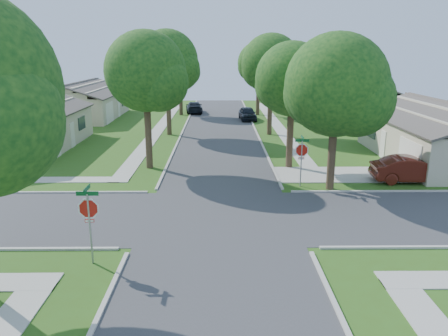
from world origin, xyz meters
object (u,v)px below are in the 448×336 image
tree_e_far (259,65)px  tree_w_mid (168,64)px  tree_e_near (293,83)px  car_curb_east (248,113)px  tree_w_far (180,69)px  stop_sign_ne (302,152)px  tree_ne_corner (337,90)px  stop_sign_sw (89,212)px  car_curb_west (194,107)px  tree_e_mid (272,66)px  house_nw_near (19,130)px  tree_w_near (147,75)px  house_ne_near (443,139)px  house_ne_far (363,107)px  house_nw_far (83,105)px  car_driveway (412,170)px

tree_e_far → tree_w_mid: (-9.39, -13.00, 0.51)m
tree_e_near → car_curb_east: 21.52m
tree_e_far → tree_w_far: bearing=-180.0°
stop_sign_ne → tree_e_far: (0.05, 29.31, 3.95)m
tree_e_far → tree_ne_corner: 29.85m
stop_sign_sw → stop_sign_ne: same height
car_curb_west → stop_sign_sw: bearing=82.4°
tree_e_mid → house_nw_near: 22.12m
tree_w_near → car_curb_west: bearing=86.9°
house_ne_near → house_ne_far: (0.00, 18.00, 0.00)m
stop_sign_ne → car_curb_west: stop_sign_ne is taller
house_nw_far → car_driveway: house_nw_far is taller
house_ne_far → car_curb_west: bearing=160.2°
tree_w_mid → house_nw_far: bearing=135.9°
stop_sign_sw → tree_e_far: 40.04m
tree_w_near → house_ne_far: 29.10m
stop_sign_ne → house_ne_near: house_ne_near is taller
tree_ne_corner → stop_sign_ne: bearing=163.4°
house_ne_near → house_nw_near: bearing=172.9°
house_ne_near → house_ne_far: same height
tree_e_mid → tree_ne_corner: (1.60, -16.80, -0.66)m
car_curb_east → tree_e_mid: bearing=-84.6°
stop_sign_sw → tree_w_near: size_ratio=0.33×
house_nw_far → house_nw_near: bearing=-90.0°
car_driveway → house_ne_far: bearing=-8.8°
tree_e_mid → tree_w_near: tree_e_mid is taller
stop_sign_ne → tree_e_near: (0.05, 4.31, 3.61)m
tree_e_far → house_nw_far: bearing=-174.5°
stop_sign_sw → car_curb_west: bearing=87.9°
tree_e_far → car_curb_west: (-7.95, 1.90, -5.27)m
tree_e_near → house_ne_far: bearing=60.7°
car_curb_west → tree_e_far: bearing=161.1°
house_nw_near → car_curb_west: size_ratio=2.80×
house_ne_far → tree_w_far: bearing=166.4°
tree_w_mid → house_nw_far: size_ratio=0.70×
house_ne_near → tree_ne_corner: bearing=-144.8°
house_ne_far → house_nw_near: 34.91m
stop_sign_sw → car_driveway: (16.20, 10.20, -1.26)m
house_ne_near → tree_w_near: bearing=-174.5°
house_ne_near → tree_e_mid: bearing=138.3°
stop_sign_ne → tree_e_far: tree_e_far is taller
tree_w_near → house_nw_near: bearing=152.2°
house_nw_far → car_curb_west: size_ratio=2.80×
house_ne_near → car_curb_east: bearing=124.1°
house_nw_near → car_curb_west: house_nw_near is taller
house_nw_near → house_nw_far: (0.00, 17.00, 0.00)m
stop_sign_ne → house_nw_far: house_nw_far is taller
stop_sign_sw → car_curb_east: bearing=77.1°
tree_e_near → house_ne_far: 23.30m
stop_sign_sw → house_nw_near: house_nw_near is taller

